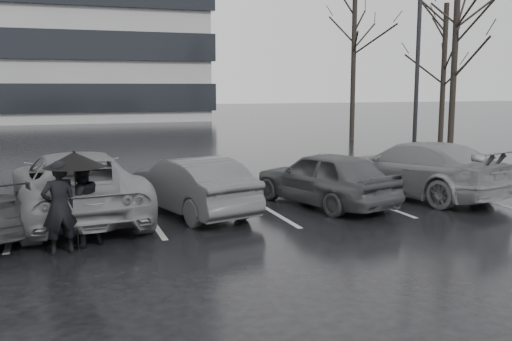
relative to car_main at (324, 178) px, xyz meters
The scene contains 13 objects.
ground 2.93m from the car_main, 136.66° to the right, with size 160.00×160.00×0.00m, color black.
car_main is the anchor object (origin of this frame).
car_west_a 3.29m from the car_main, behind, with size 1.39×3.98×1.31m, color #2B2B2D.
car_west_b 5.82m from the car_main, behind, with size 2.50×5.41×1.50m, color #525254.
car_east 2.83m from the car_main, ahead, with size 2.05×5.05×1.47m, color #525254.
pedestrian_left 6.56m from the car_main, 159.83° to the right, with size 0.60×0.40×1.65m, color black.
pedestrian_right 6.07m from the car_main, 162.22° to the right, with size 0.77×0.60×1.59m, color black.
umbrella 6.30m from the car_main, 160.40° to the right, with size 1.06×1.06×1.79m.
lamp_post 10.69m from the car_main, 43.37° to the left, with size 0.52×0.52×9.45m.
stall_stripes 3.00m from the car_main, 169.33° to the left, with size 19.72×5.00×0.00m.
tree_east 13.20m from the car_main, 39.02° to the left, with size 0.26×0.26×8.00m, color black.
tree_ne 17.53m from the car_main, 44.10° to the left, with size 0.26×0.26×7.00m, color black.
tree_north 17.85m from the car_main, 59.32° to the left, with size 0.26×0.26×8.50m, color black.
Camera 1 is at (-4.00, -10.52, 2.91)m, focal length 40.00 mm.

